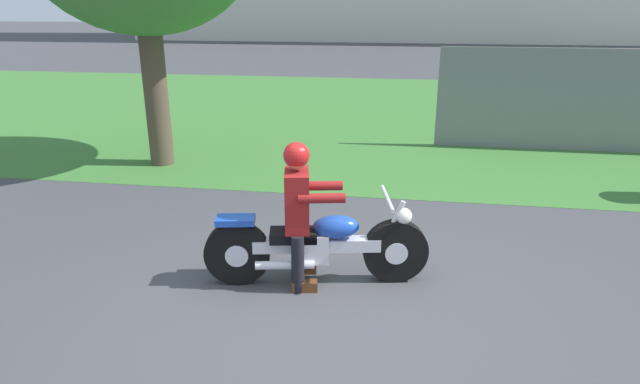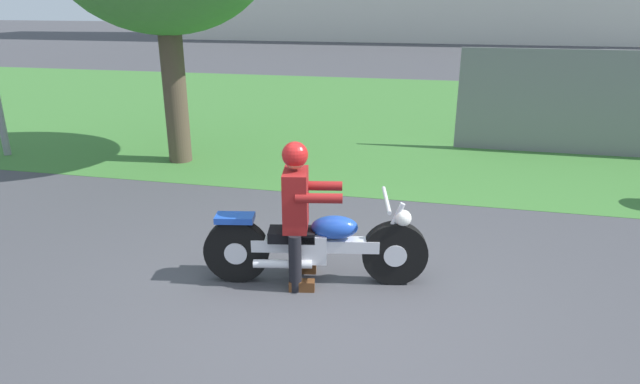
{
  "view_description": "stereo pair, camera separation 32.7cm",
  "coord_description": "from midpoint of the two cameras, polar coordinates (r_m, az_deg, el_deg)",
  "views": [
    {
      "loc": [
        0.59,
        -4.06,
        2.58
      ],
      "look_at": [
        -0.18,
        0.76,
        0.85
      ],
      "focal_mm": 30.51,
      "sensor_mm": 36.0,
      "label": 1
    },
    {
      "loc": [
        0.91,
        -4.0,
        2.58
      ],
      "look_at": [
        -0.18,
        0.76,
        0.85
      ],
      "focal_mm": 30.51,
      "sensor_mm": 36.0,
      "label": 2
    }
  ],
  "objects": [
    {
      "name": "ground",
      "position": [
        4.84,
        -1.29,
        -12.7
      ],
      "size": [
        120.0,
        120.0,
        0.0
      ],
      "primitive_type": "plane",
      "color": "#424247"
    },
    {
      "name": "rider_lead",
      "position": [
        5.01,
        -4.07,
        -1.22
      ],
      "size": [
        0.61,
        0.53,
        1.39
      ],
      "rotation": [
        0.0,
        0.0,
        0.19
      ],
      "color": "black",
      "rests_on": "ground"
    },
    {
      "name": "grass_verge",
      "position": [
        13.3,
        5.67,
        8.27
      ],
      "size": [
        60.0,
        12.0,
        0.01
      ],
      "primitive_type": "cube",
      "color": "#3D7533",
      "rests_on": "ground"
    },
    {
      "name": "motorcycle_lead",
      "position": [
        5.17,
        -2.09,
        -5.63
      ],
      "size": [
        2.12,
        0.74,
        0.87
      ],
      "rotation": [
        0.0,
        0.0,
        0.19
      ],
      "color": "black",
      "rests_on": "ground"
    }
  ]
}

